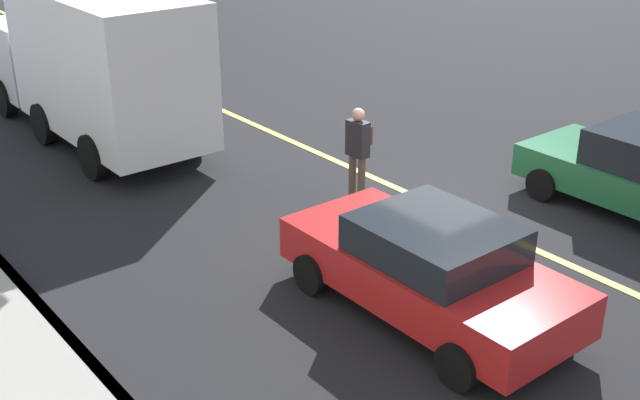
# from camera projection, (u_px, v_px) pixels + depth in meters

# --- Properties ---
(ground) EXTENTS (200.00, 200.00, 0.00)m
(ground) POSITION_uv_depth(u_px,v_px,m) (442.00, 208.00, 14.29)
(ground) COLOR black
(curb_edge) EXTENTS (80.00, 0.16, 0.15)m
(curb_edge) POSITION_uv_depth(u_px,v_px,m) (71.00, 344.00, 10.29)
(curb_edge) COLOR slate
(curb_edge) RESTS_ON ground
(lane_stripe_center) EXTENTS (80.00, 0.16, 0.01)m
(lane_stripe_center) POSITION_uv_depth(u_px,v_px,m) (442.00, 208.00, 14.29)
(lane_stripe_center) COLOR #D8CC4C
(lane_stripe_center) RESTS_ON ground
(car_red) EXTENTS (4.32, 2.04, 1.43)m
(car_red) POSITION_uv_depth(u_px,v_px,m) (429.00, 266.00, 10.82)
(car_red) COLOR red
(car_red) RESTS_ON ground
(truck_white) EXTENTS (7.30, 2.41, 3.33)m
(truck_white) POSITION_uv_depth(u_px,v_px,m) (94.00, 62.00, 16.93)
(truck_white) COLOR silver
(truck_white) RESTS_ON ground
(pedestrian_with_backpack) EXTENTS (0.43, 0.38, 1.77)m
(pedestrian_with_backpack) POSITION_uv_depth(u_px,v_px,m) (358.00, 147.00, 14.21)
(pedestrian_with_backpack) COLOR brown
(pedestrian_with_backpack) RESTS_ON ground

